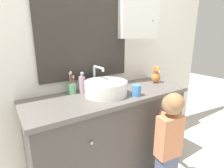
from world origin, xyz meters
TOP-DOWN VIEW (x-y plane):
  - wall_back at (0.03, 0.62)m, footprint 3.20×0.18m
  - vanity_counter at (0.00, 0.33)m, footprint 1.44×0.54m
  - sink_basin at (-0.05, 0.33)m, footprint 0.36×0.41m
  - toothbrush_holder at (-0.28, 0.52)m, footprint 0.07×0.07m
  - soap_dispenser at (-0.19, 0.50)m, footprint 0.06×0.06m
  - child_figure at (0.28, -0.10)m, footprint 0.24×0.42m
  - teddy_bear at (0.61, 0.37)m, footprint 0.10×0.08m
  - drinking_cup at (0.15, 0.16)m, footprint 0.08×0.08m

SIDE VIEW (x-z plane):
  - vanity_counter at x=0.00m, z-range 0.00..0.80m
  - child_figure at x=0.28m, z-range 0.08..0.96m
  - drinking_cup at x=0.15m, z-range 0.80..0.90m
  - toothbrush_holder at x=-0.28m, z-range 0.75..0.95m
  - sink_basin at x=-0.05m, z-range 0.75..0.98m
  - soap_dispenser at x=-0.19m, z-range 0.79..0.97m
  - teddy_bear at x=0.61m, z-range 0.80..0.98m
  - wall_back at x=0.03m, z-range 0.04..2.54m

